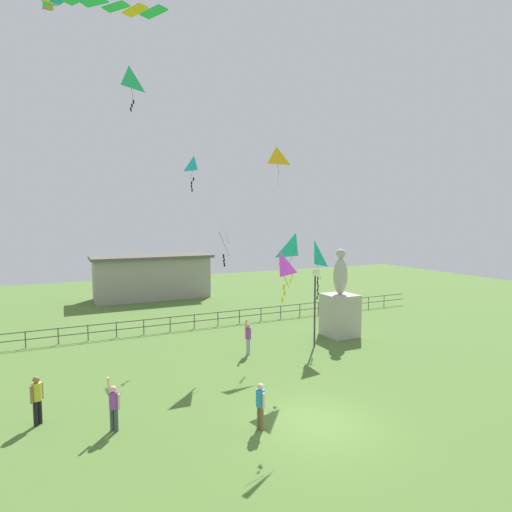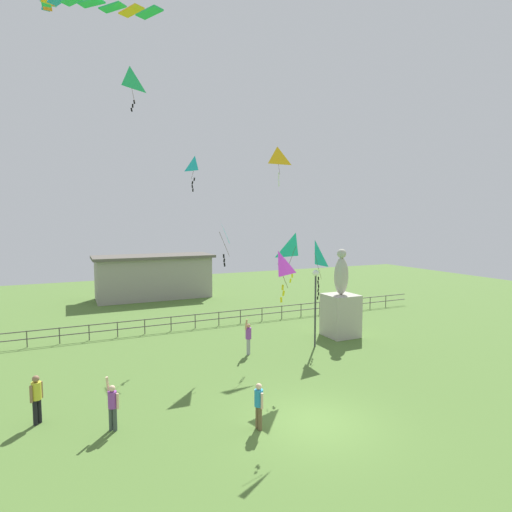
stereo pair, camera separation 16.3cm
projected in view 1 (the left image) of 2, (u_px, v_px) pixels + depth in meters
name	position (u px, v px, depth m)	size (l,w,h in m)	color
ground_plane	(317.00, 422.00, 14.34)	(80.00, 80.00, 0.00)	#517533
statue_monument	(340.00, 308.00, 25.03)	(1.84, 1.84, 5.36)	#B2AD9E
lamppost	(315.00, 291.00, 22.73)	(0.36, 0.36, 4.35)	#38383D
person_0	(114.00, 404.00, 13.65)	(0.40, 0.40, 1.84)	#3F4C47
person_1	(260.00, 403.00, 13.78)	(0.30, 0.48, 1.60)	brown
person_2	(248.00, 336.00, 21.54)	(0.45, 0.40, 1.95)	#99999E
person_3	(37.00, 397.00, 14.07)	(0.40, 0.40, 1.73)	black
kite_0	(129.00, 79.00, 21.58)	(1.16, 0.87, 2.40)	#1EB759
kite_1	(296.00, 247.00, 18.35)	(1.20, 0.98, 2.24)	#19B2B2
kite_2	(219.00, 233.00, 20.54)	(0.90, 1.16, 2.39)	#19B2B2
kite_3	(276.00, 157.00, 25.14)	(1.18, 0.55, 2.43)	yellow
kite_4	(194.00, 165.00, 24.54)	(0.71, 0.90, 2.14)	#19B2B2
kite_6	(314.00, 255.00, 22.64)	(0.72, 1.10, 3.34)	#19B2B2
kite_7	(279.00, 265.00, 14.88)	(1.07, 0.91, 1.84)	#B22DB2
waterfront_railing	(193.00, 319.00, 26.76)	(36.03, 0.06, 0.95)	#4C4742
pavilion_building	(152.00, 276.00, 37.34)	(10.57, 4.31, 3.94)	gray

